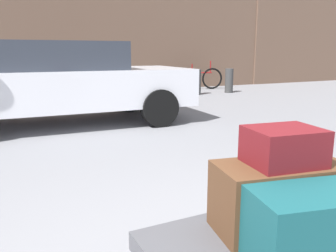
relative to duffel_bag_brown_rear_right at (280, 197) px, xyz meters
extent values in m
cube|color=#4C4C51|center=(-0.10, -0.10, -0.23)|extent=(1.23, 0.83, 0.10)
cylinder|color=black|center=(0.32, 0.18, -0.40)|extent=(0.24, 0.06, 0.24)
cube|color=#51331E|center=(0.00, 0.00, 0.00)|extent=(0.72, 0.46, 0.35)
cube|color=#144C51|center=(-0.09, -0.31, -0.01)|extent=(0.62, 0.43, 0.34)
cube|color=maroon|center=(0.00, 0.00, 0.27)|extent=(0.39, 0.33, 0.19)
cube|color=silver|center=(-0.17, 4.96, 0.12)|extent=(4.38, 2.00, 0.64)
cube|color=#2D333D|center=(-0.42, 4.97, 0.67)|extent=(2.48, 1.69, 0.46)
cylinder|color=black|center=(1.28, 5.74, -0.20)|extent=(0.65, 0.25, 0.64)
cylinder|color=black|center=(1.20, 4.05, -0.20)|extent=(0.65, 0.25, 0.64)
torus|color=black|center=(4.44, 9.10, -0.16)|extent=(0.71, 0.24, 0.72)
torus|color=black|center=(5.45, 8.84, -0.16)|extent=(0.71, 0.24, 0.72)
cylinder|color=maroon|center=(4.94, 8.97, 0.04)|extent=(0.98, 0.29, 0.04)
cylinder|color=maroon|center=(4.75, 9.02, 0.19)|extent=(0.05, 0.05, 0.30)
cylinder|color=maroon|center=(5.38, 8.86, 0.24)|extent=(0.05, 0.05, 0.40)
cylinder|color=#383838|center=(2.85, 7.67, -0.14)|extent=(0.25, 0.25, 0.75)
cylinder|color=#383838|center=(4.13, 7.67, -0.14)|extent=(0.25, 0.25, 0.75)
cylinder|color=#383838|center=(5.31, 7.67, -0.14)|extent=(0.25, 0.25, 0.75)
camera|label=1|loc=(-1.26, -1.24, 0.73)|focal=37.15mm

